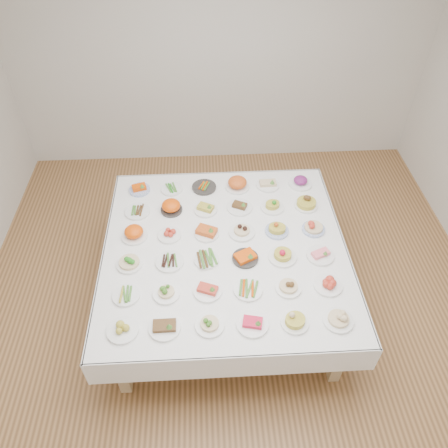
{
  "coord_description": "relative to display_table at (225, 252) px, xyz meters",
  "views": [
    {
      "loc": [
        -0.22,
        -2.49,
        3.54
      ],
      "look_at": [
        -0.07,
        0.23,
        0.88
      ],
      "focal_mm": 35.0,
      "sensor_mm": 36.0,
      "label": 1
    }
  ],
  "objects": [
    {
      "name": "room_envelope",
      "position": [
        0.07,
        -0.08,
        1.15
      ],
      "size": [
        5.02,
        5.02,
        2.81
      ],
      "color": "#A47444",
      "rests_on": "ground"
    },
    {
      "name": "display_table",
      "position": [
        0.0,
        0.0,
        0.0
      ],
      "size": [
        2.12,
        2.12,
        0.75
      ],
      "color": "white",
      "rests_on": "ground"
    },
    {
      "name": "dish_0",
      "position": [
        -0.79,
        -0.8,
        0.11
      ],
      "size": [
        0.23,
        0.23,
        0.1
      ],
      "color": "white",
      "rests_on": "display_table"
    },
    {
      "name": "dish_1",
      "position": [
        -0.49,
        -0.79,
        0.11
      ],
      "size": [
        0.23,
        0.23,
        0.11
      ],
      "color": "white",
      "rests_on": "display_table"
    },
    {
      "name": "dish_2",
      "position": [
        -0.16,
        -0.79,
        0.11
      ],
      "size": [
        0.21,
        0.21,
        0.1
      ],
      "color": "white",
      "rests_on": "display_table"
    },
    {
      "name": "dish_3",
      "position": [
        0.16,
        -0.8,
        0.11
      ],
      "size": [
        0.23,
        0.23,
        0.1
      ],
      "color": "white",
      "rests_on": "display_table"
    },
    {
      "name": "dish_4",
      "position": [
        0.47,
        -0.81,
        0.12
      ],
      "size": [
        0.2,
        0.2,
        0.12
      ],
      "color": "white",
      "rests_on": "display_table"
    },
    {
      "name": "dish_5",
      "position": [
        0.8,
        -0.8,
        0.13
      ],
      "size": [
        0.22,
        0.22,
        0.13
      ],
      "color": "white",
      "rests_on": "display_table"
    },
    {
      "name": "dish_6",
      "position": [
        -0.8,
        -0.49,
        0.09
      ],
      "size": [
        0.21,
        0.21,
        0.05
      ],
      "color": "white",
      "rests_on": "display_table"
    },
    {
      "name": "dish_7",
      "position": [
        -0.49,
        -0.49,
        0.12
      ],
      "size": [
        0.21,
        0.21,
        0.11
      ],
      "color": "white",
      "rests_on": "display_table"
    },
    {
      "name": "dish_8",
      "position": [
        -0.16,
        -0.48,
        0.11
      ],
      "size": [
        0.22,
        0.22,
        0.1
      ],
      "color": "white",
      "rests_on": "display_table"
    },
    {
      "name": "dish_9",
      "position": [
        0.16,
        -0.48,
        0.09
      ],
      "size": [
        0.23,
        0.23,
        0.06
      ],
      "color": "white",
      "rests_on": "display_table"
    },
    {
      "name": "dish_10",
      "position": [
        0.48,
        -0.48,
        0.11
      ],
      "size": [
        0.21,
        0.21,
        0.1
      ],
      "color": "white",
      "rests_on": "display_table"
    },
    {
      "name": "dish_11",
      "position": [
        0.8,
        -0.48,
        0.11
      ],
      "size": [
        0.23,
        0.23,
        0.1
      ],
      "color": "white",
      "rests_on": "display_table"
    },
    {
      "name": "dish_12",
      "position": [
        -0.81,
        -0.16,
        0.13
      ],
      "size": [
        0.21,
        0.21,
        0.12
      ],
      "color": "white",
      "rests_on": "display_table"
    },
    {
      "name": "dish_13",
      "position": [
        -0.47,
        -0.16,
        0.09
      ],
      "size": [
        0.23,
        0.23,
        0.05
      ],
      "color": "white",
      "rests_on": "display_table"
    },
    {
      "name": "dish_14",
      "position": [
        -0.16,
        -0.15,
        0.09
      ],
      "size": [
        0.22,
        0.21,
        0.05
      ],
      "color": "white",
      "rests_on": "display_table"
    },
    {
      "name": "dish_15",
      "position": [
        0.16,
        -0.15,
        0.11
      ],
      "size": [
        0.22,
        0.22,
        0.11
      ],
      "color": "#2D2A28",
      "rests_on": "display_table"
    },
    {
      "name": "dish_16",
      "position": [
        0.48,
        -0.16,
        0.13
      ],
      "size": [
        0.24,
        0.24,
        0.13
      ],
      "color": "white",
      "rests_on": "display_table"
    },
    {
      "name": "dish_17",
      "position": [
        0.8,
        -0.16,
        0.1
      ],
      "size": [
        0.23,
        0.23,
        0.09
      ],
      "color": "white",
      "rests_on": "display_table"
    },
    {
      "name": "dish_18",
      "position": [
        -0.79,
        0.16,
        0.13
      ],
      "size": [
        0.23,
        0.23,
        0.13
      ],
      "color": "white",
      "rests_on": "display_table"
    },
    {
      "name": "dish_19",
      "position": [
        -0.48,
        0.15,
        0.1
      ],
      "size": [
        0.2,
        0.2,
        0.08
      ],
      "color": "white",
      "rests_on": "display_table"
    },
    {
      "name": "dish_20",
      "position": [
        -0.16,
        0.16,
        0.11
      ],
      "size": [
        0.22,
        0.22,
        0.1
      ],
      "color": "white",
      "rests_on": "display_table"
    },
    {
      "name": "dish_21",
      "position": [
        0.16,
        0.16,
        0.12
      ],
      "size": [
        0.23,
        0.23,
        0.12
      ],
      "color": "white",
      "rests_on": "display_table"
    },
    {
      "name": "dish_22",
      "position": [
        0.48,
        0.15,
        0.12
      ],
      "size": [
        0.21,
        0.21,
        0.12
      ],
      "color": "#4C66B2",
      "rests_on": "display_table"
    },
    {
      "name": "dish_23",
      "position": [
        0.81,
        0.16,
        0.13
      ],
      "size": [
        0.2,
        0.2,
        0.12
      ],
      "color": "#4C66B2",
      "rests_on": "display_table"
    },
    {
      "name": "dish_24",
      "position": [
        -0.8,
        0.48,
        0.09
      ],
      "size": [
        0.23,
        0.23,
        0.05
      ],
      "color": "white",
      "rests_on": "display_table"
    },
    {
      "name": "dish_25",
      "position": [
        -0.48,
        0.49,
        0.13
      ],
      "size": [
        0.21,
        0.21,
        0.12
      ],
      "color": "#2D2A28",
      "rests_on": "display_table"
    },
    {
      "name": "dish_26",
      "position": [
        -0.16,
        0.47,
        0.11
      ],
      "size": [
        0.22,
        0.22,
        0.09
      ],
      "color": "white",
      "rests_on": "display_table"
    },
    {
      "name": "dish_27",
      "position": [
        0.17,
        0.49,
        0.11
      ],
      "size": [
        0.24,
        0.24,
        0.1
      ],
      "color": "white",
      "rests_on": "display_table"
    },
    {
      "name": "dish_28",
      "position": [
        0.48,
        0.47,
        0.12
      ],
      "size": [
        0.22,
        0.22,
        0.12
      ],
      "color": "white",
      "rests_on": "display_table"
    },
    {
      "name": "dish_29",
      "position": [
        0.8,
        0.48,
        0.13
      ],
      "size": [
        0.23,
        0.23,
        0.14
      ],
      "color": "white",
      "rests_on": "display_table"
    },
    {
      "name": "dish_30",
      "position": [
        -0.8,
        0.8,
        0.1
      ],
      "size": [
        0.21,
        0.21,
        0.09
      ],
      "color": "#4C66B2",
      "rests_on": "display_table"
    },
    {
      "name": "dish_31",
      "position": [
        -0.49,
        0.8,
        0.09
      ],
      "size": [
        0.21,
        0.21,
        0.05
      ],
      "color": "white",
      "rests_on": "display_table"
    },
    {
      "name": "dish_32",
      "position": [
        -0.16,
        0.81,
        0.09
      ],
      "size": [
        0.24,
        0.24,
        0.05
      ],
      "color": "#2D2A28",
      "rests_on": "display_table"
    },
    {
      "name": "dish_33",
      "position": [
        0.17,
        0.79,
        0.14
      ],
      "size": [
        0.28,
        0.28,
        0.15
      ],
      "color": "white",
      "rests_on": "display_table"
    },
    {
      "name": "dish_34",
      "position": [
        0.48,
        0.8,
        0.11
      ],
      "size": [
        0.23,
        0.23,
        0.11
      ],
      "color": "white",
      "rests_on": "display_table"
    },
    {
      "name": "dish_35",
      "position": [
        0.81,
        0.81,
        0.12
      ],
      "size": [
        0.23,
        0.23,
        0.12
      ],
      "color": "white",
      "rests_on": "display_table"
    }
  ]
}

